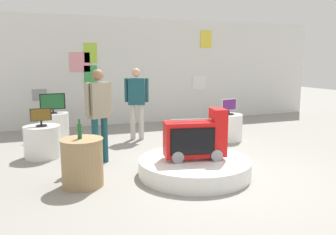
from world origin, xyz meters
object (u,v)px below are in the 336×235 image
at_px(side_table_round, 82,162).
at_px(shopper_browsing_rear, 137,98).
at_px(novelty_firetruck_tv, 196,139).
at_px(display_pedestal_left_rear, 42,142).
at_px(shopper_browsing_near_truck, 99,109).
at_px(tv_on_right_rear, 53,102).
at_px(tv_on_left_rear, 41,116).
at_px(display_pedestal_center_rear, 228,127).
at_px(tv_on_center_rear, 229,106).
at_px(bottle_on_side_table, 80,131).
at_px(main_display_pedestal, 194,167).
at_px(display_pedestal_right_rear, 54,126).

bearing_deg(side_table_round, shopper_browsing_rear, 59.19).
bearing_deg(side_table_round, novelty_firetruck_tv, -5.07).
height_order(display_pedestal_left_rear, shopper_browsing_near_truck, shopper_browsing_near_truck).
height_order(tv_on_right_rear, shopper_browsing_near_truck, shopper_browsing_near_truck).
xyz_separation_m(tv_on_left_rear, tv_on_right_rear, (0.28, 1.64, 0.07)).
bearing_deg(tv_on_left_rear, display_pedestal_center_rear, -0.14).
relative_size(shopper_browsing_near_truck, shopper_browsing_rear, 1.02).
relative_size(display_pedestal_center_rear, tv_on_center_rear, 1.55).
bearing_deg(tv_on_left_rear, tv_on_center_rear, -0.20).
xyz_separation_m(side_table_round, shopper_browsing_near_truck, (0.44, 1.05, 0.63)).
relative_size(display_pedestal_left_rear, display_pedestal_center_rear, 1.07).
xyz_separation_m(shopper_browsing_near_truck, shopper_browsing_rear, (1.13, 1.59, -0.02)).
bearing_deg(tv_on_right_rear, display_pedestal_left_rear, -99.60).
relative_size(display_pedestal_center_rear, bottle_on_side_table, 2.17).
bearing_deg(tv_on_left_rear, tv_on_right_rear, 80.41).
distance_m(main_display_pedestal, shopper_browsing_near_truck, 1.99).
relative_size(main_display_pedestal, tv_on_center_rear, 4.44).
xyz_separation_m(novelty_firetruck_tv, shopper_browsing_near_truck, (-1.34, 1.21, 0.39)).
distance_m(novelty_firetruck_tv, display_pedestal_center_rear, 2.67).
bearing_deg(shopper_browsing_near_truck, tv_on_right_rear, 106.24).
distance_m(main_display_pedestal, display_pedestal_center_rear, 2.67).
bearing_deg(display_pedestal_right_rear, novelty_firetruck_tv, -60.57).
relative_size(tv_on_right_rear, shopper_browsing_near_truck, 0.34).
distance_m(side_table_round, shopper_browsing_rear, 3.13).
bearing_deg(shopper_browsing_near_truck, novelty_firetruck_tv, -42.00).
distance_m(display_pedestal_left_rear, tv_on_right_rear, 1.75).
bearing_deg(display_pedestal_right_rear, tv_on_left_rear, -99.58).
bearing_deg(novelty_firetruck_tv, display_pedestal_center_rear, 48.03).
relative_size(tv_on_left_rear, bottle_on_side_table, 1.32).
distance_m(tv_on_left_rear, shopper_browsing_rear, 2.27).
relative_size(bottle_on_side_table, shopper_browsing_rear, 0.18).
relative_size(novelty_firetruck_tv, shopper_browsing_near_truck, 0.61).
xyz_separation_m(novelty_firetruck_tv, side_table_round, (-1.78, 0.16, -0.23)).
height_order(shopper_browsing_near_truck, shopper_browsing_rear, shopper_browsing_near_truck).
bearing_deg(display_pedestal_center_rear, display_pedestal_right_rear, 156.61).
xyz_separation_m(display_pedestal_right_rear, bottle_on_side_table, (0.24, -3.46, 0.53)).
bearing_deg(display_pedestal_center_rear, side_table_round, -152.97).
xyz_separation_m(main_display_pedestal, novelty_firetruck_tv, (0.02, -0.01, 0.47)).
relative_size(display_pedestal_left_rear, tv_on_left_rear, 1.76).
distance_m(tv_on_left_rear, tv_on_center_rear, 4.10).
height_order(main_display_pedestal, shopper_browsing_rear, shopper_browsing_rear).
height_order(novelty_firetruck_tv, shopper_browsing_rear, shopper_browsing_rear).
xyz_separation_m(novelty_firetruck_tv, display_pedestal_right_rear, (-2.05, 3.63, -0.29)).
bearing_deg(bottle_on_side_table, shopper_browsing_rear, 58.76).
xyz_separation_m(display_pedestal_center_rear, shopper_browsing_near_truck, (-3.12, -0.76, 0.69)).
bearing_deg(side_table_round, tv_on_center_rear, 26.98).
distance_m(main_display_pedestal, tv_on_left_rear, 3.11).
bearing_deg(novelty_firetruck_tv, tv_on_center_rear, 47.99).
height_order(display_pedestal_center_rear, side_table_round, side_table_round).
bearing_deg(bottle_on_side_table, display_pedestal_right_rear, 94.02).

